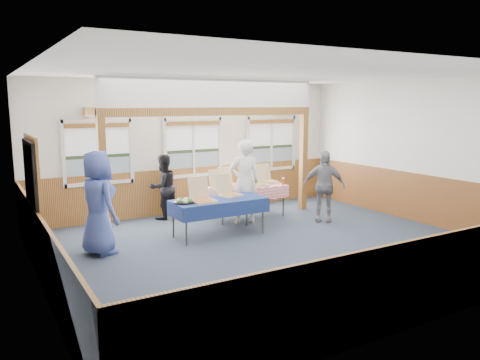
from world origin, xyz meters
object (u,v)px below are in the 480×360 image
Objects in this scene: table_right at (247,188)px; man_blue at (98,203)px; person_grey at (324,186)px; woman_black at (163,187)px; table_left at (219,202)px; woman_white at (244,182)px.

table_right is 1.05× the size of man_blue.
person_grey reaches higher than table_right.
man_blue reaches higher than woman_black.
table_right is (1.28, 1.00, -0.00)m from table_left.
woman_black is 0.93× the size of person_grey.
woman_white reaches higher than man_blue.
table_left is at bearing -106.60° from man_blue.
woman_black is 2.67m from man_blue.
woman_white is at bearing -163.22° from person_grey.
woman_black is (-0.47, 1.88, 0.05)m from table_left.
table_left is at bearing 89.79° from woman_black.
person_grey is (1.34, -1.14, 0.11)m from table_right.
woman_black is at bearing -61.89° from man_blue.
woman_white is 1.93m from woman_black.
woman_white is 1.25× the size of woman_black.
woman_black is at bearing -172.84° from person_grey.
table_right is at bearing 139.05° from woman_black.
table_right is 1.29× the size of woman_black.
man_blue is at bearing 25.97° from woman_white.
table_left is 2.40m from man_blue.
table_right is 1.04× the size of woman_white.
person_grey is at bearing 132.53° from woman_black.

